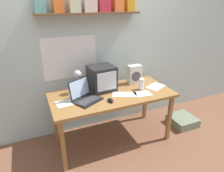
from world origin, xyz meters
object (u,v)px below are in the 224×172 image
laptop (84,95)px  loose_paper_near_monitor (156,87)px  space_heater (134,74)px  loose_paper_near_laptop (124,94)px  computer_mouse (110,100)px  printed_handout (65,103)px  crt_monitor (102,78)px  corner_desk (112,98)px  open_notebook (143,94)px  juice_glass (141,85)px  floor_cushion (182,121)px  desk_lamp (78,79)px

laptop → loose_paper_near_monitor: 0.99m
space_heater → loose_paper_near_laptop: size_ratio=0.78×
computer_mouse → printed_handout: computer_mouse is taller
crt_monitor → loose_paper_near_monitor: bearing=-20.1°
corner_desk → crt_monitor: (-0.08, 0.15, 0.22)m
computer_mouse → open_notebook: (0.45, 0.03, -0.01)m
loose_paper_near_laptop → printed_handout: (-0.72, 0.07, 0.00)m
laptop → printed_handout: 0.23m
crt_monitor → printed_handout: bearing=-165.2°
corner_desk → open_notebook: size_ratio=6.84×
juice_glass → floor_cushion: 1.03m
juice_glass → printed_handout: bearing=179.4°
loose_paper_near_monitor → printed_handout: (-1.22, 0.01, 0.00)m
space_heater → loose_paper_near_laptop: bearing=-134.1°
printed_handout → floor_cushion: size_ratio=0.61×
loose_paper_near_monitor → floor_cushion: loose_paper_near_monitor is taller
desk_lamp → space_heater: 0.80m
crt_monitor → floor_cushion: bearing=-16.3°
crt_monitor → computer_mouse: bearing=-99.3°
floor_cushion → computer_mouse: bearing=-175.7°
corner_desk → loose_paper_near_laptop: size_ratio=4.63×
crt_monitor → floor_cushion: size_ratio=0.91×
loose_paper_near_laptop → desk_lamp: bearing=149.8°
desk_lamp → open_notebook: (0.72, -0.36, -0.18)m
juice_glass → open_notebook: size_ratio=0.66×
open_notebook → floor_cushion: open_notebook is taller
juice_glass → computer_mouse: size_ratio=1.38×
open_notebook → printed_handout: (-0.94, 0.14, 0.00)m
crt_monitor → computer_mouse: 0.38m
laptop → printed_handout: laptop is taller
desk_lamp → loose_paper_near_monitor: desk_lamp is taller
space_heater → loose_paper_near_monitor: size_ratio=0.86×
space_heater → loose_paper_near_monitor: space_heater is taller
loose_paper_near_laptop → floor_cushion: loose_paper_near_laptop is taller
loose_paper_near_monitor → computer_mouse: bearing=-168.1°
corner_desk → computer_mouse: computer_mouse is taller
crt_monitor → loose_paper_near_laptop: 0.36m
crt_monitor → corner_desk: bearing=-68.1°
laptop → juice_glass: 0.77m
crt_monitor → loose_paper_near_laptop: (0.20, -0.25, -0.16)m
space_heater → loose_paper_near_monitor: 0.34m
crt_monitor → loose_paper_near_laptop: bearing=-55.5°
crt_monitor → open_notebook: crt_monitor is taller
corner_desk → space_heater: size_ratio=5.92×
printed_handout → floor_cushion: bearing=-2.4°
loose_paper_near_laptop → laptop: bearing=172.4°
juice_glass → open_notebook: (-0.05, -0.13, -0.06)m
corner_desk → floor_cushion: corner_desk is taller
crt_monitor → laptop: (-0.29, -0.18, -0.10)m
desk_lamp → juice_glass: size_ratio=2.02×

